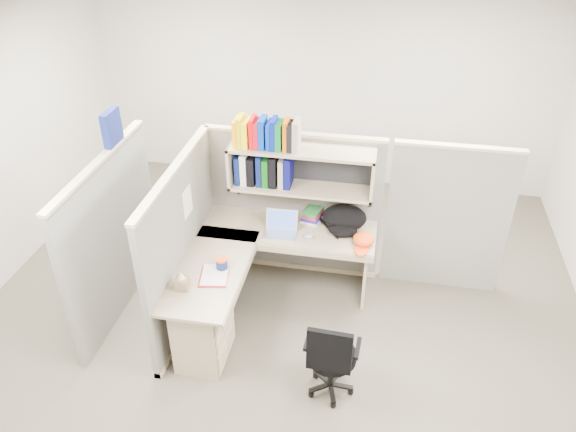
% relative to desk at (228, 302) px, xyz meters
% --- Properties ---
extents(ground, '(6.00, 6.00, 0.00)m').
position_rel_desk_xyz_m(ground, '(0.41, 0.29, -0.44)').
color(ground, '#3B372D').
rests_on(ground, ground).
extents(room_shell, '(6.00, 6.00, 6.00)m').
position_rel_desk_xyz_m(room_shell, '(0.41, 0.29, 1.18)').
color(room_shell, '#B1AA9F').
rests_on(room_shell, ground).
extents(cubicle, '(3.79, 1.84, 1.95)m').
position_rel_desk_xyz_m(cubicle, '(0.04, 0.74, 0.47)').
color(cubicle, '#5D5D58').
rests_on(cubicle, ground).
extents(desk, '(1.74, 1.75, 0.73)m').
position_rel_desk_xyz_m(desk, '(0.00, 0.00, 0.00)').
color(desk, gray).
rests_on(desk, ground).
extents(laptop, '(0.32, 0.32, 0.23)m').
position_rel_desk_xyz_m(laptop, '(0.34, 0.74, 0.40)').
color(laptop, silver).
rests_on(laptop, desk).
extents(backpack, '(0.52, 0.46, 0.26)m').
position_rel_desk_xyz_m(backpack, '(0.95, 0.91, 0.42)').
color(backpack, black).
rests_on(backpack, desk).
extents(orange_cap, '(0.23, 0.26, 0.11)m').
position_rel_desk_xyz_m(orange_cap, '(1.16, 0.73, 0.35)').
color(orange_cap, '#E54813').
rests_on(orange_cap, desk).
extents(snack_canister, '(0.11, 0.11, 0.11)m').
position_rel_desk_xyz_m(snack_canister, '(-0.07, 0.12, 0.35)').
color(snack_canister, navy).
rests_on(snack_canister, desk).
extents(tissue_box, '(0.12, 0.12, 0.18)m').
position_rel_desk_xyz_m(tissue_box, '(-0.32, -0.22, 0.38)').
color(tissue_box, '#8B704F').
rests_on(tissue_box, desk).
extents(mouse, '(0.10, 0.07, 0.04)m').
position_rel_desk_xyz_m(mouse, '(0.63, 0.73, 0.31)').
color(mouse, '#8699BF').
rests_on(mouse, desk).
extents(paper_cup, '(0.08, 0.08, 0.09)m').
position_rel_desk_xyz_m(paper_cup, '(0.34, 0.99, 0.34)').
color(paper_cup, silver).
rests_on(paper_cup, desk).
extents(book_stack, '(0.23, 0.28, 0.12)m').
position_rel_desk_xyz_m(book_stack, '(0.62, 1.07, 0.35)').
color(book_stack, slate).
rests_on(book_stack, desk).
extents(loose_paper, '(0.28, 0.34, 0.00)m').
position_rel_desk_xyz_m(loose_paper, '(-0.11, 0.01, 0.29)').
color(loose_paper, silver).
rests_on(loose_paper, desk).
extents(task_chair, '(0.45, 0.42, 0.86)m').
position_rel_desk_xyz_m(task_chair, '(1.01, -0.50, -0.13)').
color(task_chair, black).
rests_on(task_chair, ground).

